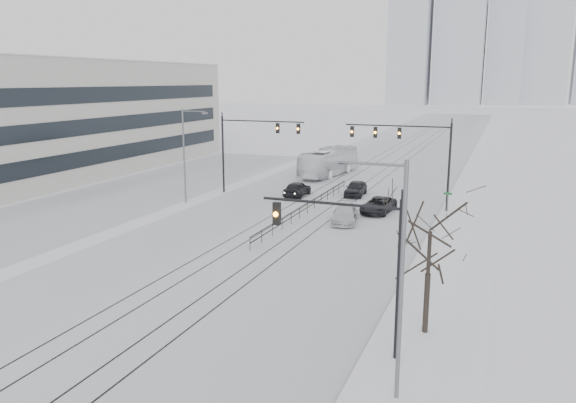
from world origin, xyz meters
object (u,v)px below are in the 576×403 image
object	(u,v)px
bare_tree	(430,242)
sedan_sb_inner	(297,189)
box_truck	(329,162)
sedan_nb_front	(378,205)
sedan_nb_right	(345,214)
sedan_sb_outer	(314,173)
traffic_mast_near	(361,254)
sedan_nb_far	(356,188)

from	to	relation	value
bare_tree	sedan_sb_inner	distance (m)	32.70
sedan_sb_inner	box_truck	xyz separation A→B (m)	(-0.80, 13.42, 0.91)
sedan_nb_front	box_truck	bearing A→B (deg)	125.64
sedan_nb_front	sedan_nb_right	xyz separation A→B (m)	(-1.84, -4.45, 0.02)
sedan_sb_inner	sedan_sb_outer	world-z (taller)	sedan_sb_inner
sedan_sb_inner	sedan_sb_outer	size ratio (longest dim) A/B	1.01
traffic_mast_near	sedan_nb_right	world-z (taller)	traffic_mast_near
traffic_mast_near	box_truck	xyz separation A→B (m)	(-15.11, 44.28, -2.89)
box_truck	sedan_sb_inner	bearing A→B (deg)	101.24
box_truck	sedan_sb_outer	bearing A→B (deg)	85.41
bare_tree	sedan_nb_front	world-z (taller)	bare_tree
sedan_sb_inner	sedan_nb_far	xyz separation A→B (m)	(5.52, 2.40, 0.00)
traffic_mast_near	sedan_nb_front	world-z (taller)	traffic_mast_near
bare_tree	sedan_sb_outer	distance (m)	42.23
sedan_sb_outer	sedan_nb_right	world-z (taller)	sedan_sb_outer
sedan_sb_outer	sedan_sb_inner	bearing A→B (deg)	96.20
bare_tree	sedan_sb_outer	size ratio (longest dim) A/B	1.38
traffic_mast_near	bare_tree	xyz separation A→B (m)	(2.41, 3.00, -0.07)
traffic_mast_near	sedan_nb_far	distance (m)	34.61
sedan_nb_right	sedan_nb_far	world-z (taller)	sedan_nb_far
sedan_nb_right	traffic_mast_near	bearing A→B (deg)	-83.15
sedan_sb_outer	traffic_mast_near	bearing A→B (deg)	108.61
bare_tree	sedan_nb_front	distance (m)	25.01
traffic_mast_near	box_truck	size ratio (longest dim) A/B	0.58
bare_tree	sedan_sb_inner	bearing A→B (deg)	120.97
box_truck	sedan_nb_far	bearing A→B (deg)	127.65
sedan_sb_outer	sedan_nb_right	distance (m)	20.82
sedan_sb_inner	box_truck	bearing A→B (deg)	-86.35
sedan_nb_far	box_truck	xyz separation A→B (m)	(-6.32, 11.02, 0.91)
sedan_nb_right	bare_tree	bearing A→B (deg)	-74.52
sedan_sb_inner	sedan_nb_front	world-z (taller)	sedan_sb_inner
traffic_mast_near	bare_tree	size ratio (longest dim) A/B	1.15
bare_tree	sedan_nb_right	xyz separation A→B (m)	(-9.23, 19.13, -3.79)
sedan_nb_front	box_truck	xyz separation A→B (m)	(-10.13, 17.69, 0.99)
traffic_mast_near	sedan_nb_far	size ratio (longest dim) A/B	1.57
sedan_sb_outer	sedan_nb_far	bearing A→B (deg)	130.22
sedan_nb_far	bare_tree	bearing A→B (deg)	-72.35
bare_tree	sedan_sb_inner	world-z (taller)	bare_tree
traffic_mast_near	bare_tree	world-z (taller)	traffic_mast_near
bare_tree	sedan_nb_far	world-z (taller)	bare_tree
bare_tree	sedan_nb_far	distance (m)	32.48
sedan_nb_front	sedan_nb_right	size ratio (longest dim) A/B	1.02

